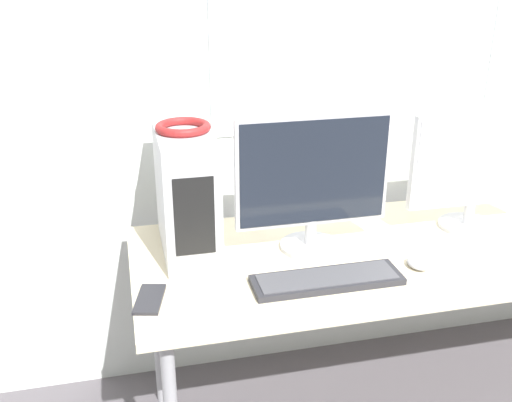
{
  "coord_description": "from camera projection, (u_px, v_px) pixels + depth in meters",
  "views": [
    {
      "loc": [
        -1.15,
        -1.27,
        1.63
      ],
      "look_at": [
        -0.77,
        0.36,
        0.93
      ],
      "focal_mm": 42.0,
      "sensor_mm": 36.0,
      "label": 1
    }
  ],
  "objects": [
    {
      "name": "desk",
      "position": [
        472.0,
        249.0,
        2.07
      ],
      "size": [
        2.32,
        0.71,
        0.72
      ],
      "color": "beige",
      "rests_on": "ground_plane"
    },
    {
      "name": "wall_back",
      "position": [
        426.0,
        30.0,
        2.25
      ],
      "size": [
        8.0,
        0.07,
        2.7
      ],
      "color": "silver",
      "rests_on": "ground_plane"
    },
    {
      "name": "mouse",
      "position": [
        418.0,
        263.0,
        1.86
      ],
      "size": [
        0.07,
        0.09,
        0.03
      ],
      "color": "#B2B2B7",
      "rests_on": "desk"
    },
    {
      "name": "keyboard",
      "position": [
        327.0,
        280.0,
        1.77
      ],
      "size": [
        0.45,
        0.13,
        0.02
      ],
      "color": "#28282D",
      "rests_on": "desk"
    },
    {
      "name": "cell_phone",
      "position": [
        150.0,
        299.0,
        1.68
      ],
      "size": [
        0.11,
        0.16,
        0.01
      ],
      "rotation": [
        0.0,
        0.0,
        -0.24
      ],
      "color": "#232328",
      "rests_on": "desk"
    },
    {
      "name": "headphones",
      "position": [
        183.0,
        127.0,
        1.82
      ],
      "size": [
        0.17,
        0.17,
        0.03
      ],
      "color": "maroon",
      "rests_on": "pc_tower"
    },
    {
      "name": "monitor_right_near",
      "position": [
        476.0,
        168.0,
        2.04
      ],
      "size": [
        0.48,
        0.2,
        0.42
      ],
      "color": "#B7B7BC",
      "rests_on": "desk"
    },
    {
      "name": "monitor_main",
      "position": [
        313.0,
        180.0,
        1.89
      ],
      "size": [
        0.5,
        0.2,
        0.45
      ],
      "color": "#B7B7BC",
      "rests_on": "desk"
    },
    {
      "name": "pc_tower",
      "position": [
        186.0,
        192.0,
        1.9
      ],
      "size": [
        0.17,
        0.39,
        0.4
      ],
      "color": "silver",
      "rests_on": "desk"
    }
  ]
}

